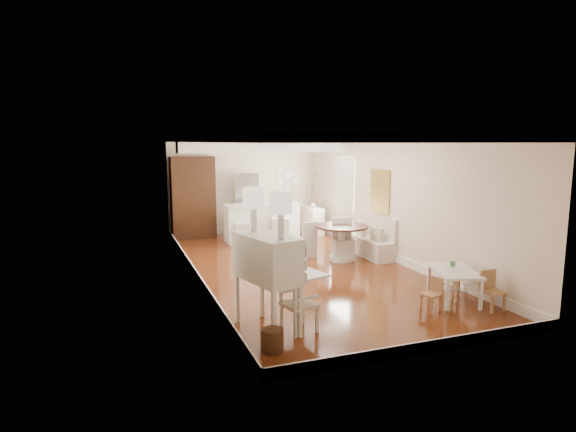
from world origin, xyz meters
TOP-DOWN VIEW (x-y plane):
  - room at (0.04, 0.32)m, footprint 9.00×9.04m
  - secretary_bureau at (-1.70, -3.00)m, footprint 1.36×1.37m
  - gustavian_armchair at (-1.28, -3.20)m, footprint 0.56×0.56m
  - wicker_basket at (-1.86, -3.72)m, footprint 0.36×0.36m
  - kids_table at (1.70, -2.87)m, footprint 0.98×1.25m
  - kids_chair_a at (1.03, -3.15)m, footprint 0.32×0.32m
  - kids_chair_b at (1.61, -2.90)m, footprint 0.29×0.29m
  - kids_chair_c at (1.97, -3.49)m, footprint 0.32×0.32m
  - banquette at (1.99, 0.50)m, footprint 0.52×1.60m
  - dining_table at (1.15, 0.33)m, footprint 1.40×1.40m
  - slip_chair_near at (1.23, 0.39)m, footprint 0.57×0.58m
  - slip_chair_far at (0.51, 0.98)m, footprint 0.51×0.52m
  - breakfast_counter at (0.10, 3.10)m, footprint 2.05×0.65m
  - bar_stool_left at (-0.57, 2.75)m, footprint 0.43×0.43m
  - bar_stool_right at (0.43, 2.54)m, footprint 0.56×0.56m
  - pantry_cabinet at (-1.60, 4.18)m, footprint 1.20×0.60m
  - fridge at (0.30, 4.15)m, footprint 0.75×0.65m
  - sideboard at (1.78, 3.50)m, footprint 0.42×0.86m
  - pencil_cup at (1.81, -2.69)m, footprint 0.12×0.12m
  - branch_vase at (1.80, 3.53)m, footprint 0.18×0.18m

SIDE VIEW (x-z plane):
  - wicker_basket at x=-1.86m, z-range 0.00..0.30m
  - kids_chair_b at x=1.61m, z-range 0.00..0.49m
  - kids_table at x=1.70m, z-range 0.00..0.55m
  - kids_chair_a at x=1.03m, z-range 0.00..0.55m
  - kids_chair_c at x=1.97m, z-range 0.00..0.65m
  - sideboard at x=1.78m, z-range 0.00..0.80m
  - dining_table at x=1.15m, z-range 0.00..0.82m
  - gustavian_armchair at x=-1.28m, z-range 0.00..0.83m
  - slip_chair_far at x=0.51m, z-range 0.00..0.86m
  - bar_stool_left at x=-0.57m, z-range 0.00..0.94m
  - slip_chair_near at x=1.23m, z-range 0.00..0.96m
  - banquette at x=1.99m, z-range 0.00..0.98m
  - breakfast_counter at x=0.10m, z-range 0.00..1.03m
  - bar_stool_right at x=0.43m, z-range 0.00..1.13m
  - pencil_cup at x=1.81m, z-range 0.55..0.63m
  - secretary_bureau at x=-1.70m, z-range 0.00..1.41m
  - branch_vase at x=1.80m, z-range 0.80..0.97m
  - fridge at x=0.30m, z-range 0.00..1.80m
  - pantry_cabinet at x=-1.60m, z-range 0.00..2.30m
  - room at x=0.04m, z-range 0.57..3.39m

